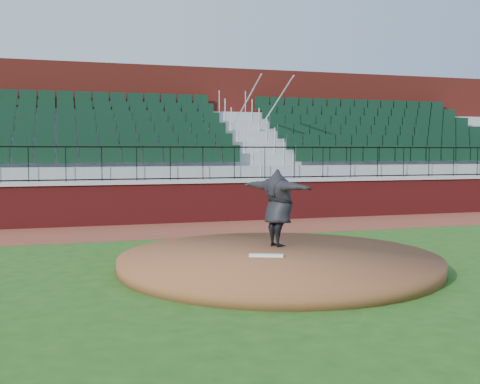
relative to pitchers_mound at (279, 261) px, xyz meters
name	(u,v)px	position (x,y,z in m)	size (l,w,h in m)	color
ground	(263,265)	(-0.18, 0.36, -0.12)	(90.00, 90.00, 0.00)	#214E16
warning_track	(199,229)	(-0.18, 5.76, -0.12)	(34.00, 3.20, 0.01)	brown
field_wall	(187,203)	(-0.18, 7.36, 0.47)	(34.00, 0.35, 1.20)	maroon
wall_cap	(187,182)	(-0.18, 7.36, 1.12)	(34.00, 0.45, 0.10)	#B7B7B7
wall_railing	(187,164)	(-0.18, 7.36, 1.67)	(34.00, 0.05, 1.00)	black
seating_stands	(170,148)	(-0.18, 10.08, 2.18)	(34.00, 5.10, 4.60)	gray
concourse_wall	(158,137)	(-0.18, 12.88, 2.62)	(34.00, 0.50, 5.50)	maroon
pitchers_mound	(279,261)	(0.00, 0.00, 0.00)	(5.93, 5.93, 0.25)	brown
pitching_rubber	(266,255)	(-0.29, -0.10, 0.15)	(0.62, 0.16, 0.04)	white
pitcher	(278,208)	(0.34, 0.93, 0.91)	(1.92, 0.52, 1.56)	black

